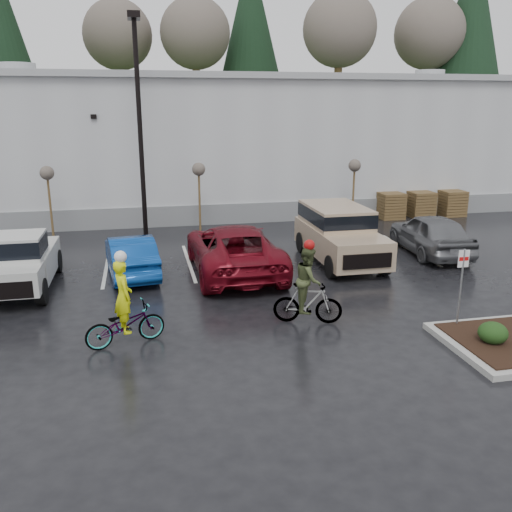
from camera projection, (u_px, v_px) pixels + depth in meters
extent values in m
plane|color=black|center=(321.00, 346.00, 13.29)|extent=(120.00, 120.00, 0.00)
cube|color=#B2B4B7|center=(207.00, 142.00, 33.06)|extent=(60.00, 15.00, 7.00)
cube|color=slate|center=(227.00, 214.00, 26.76)|extent=(60.00, 0.12, 1.00)
cube|color=#999B9E|center=(205.00, 81.00, 32.10)|extent=(60.50, 15.50, 0.30)
cube|color=#243717|center=(179.00, 132.00, 54.85)|extent=(80.00, 25.00, 6.00)
cylinder|color=black|center=(140.00, 135.00, 22.57)|extent=(0.20, 0.20, 9.00)
cube|color=black|center=(134.00, 16.00, 21.33)|extent=(0.50, 1.00, 0.25)
cylinder|color=brown|center=(51.00, 208.00, 23.54)|extent=(0.10, 0.10, 2.80)
sphere|color=#514841|center=(47.00, 173.00, 23.13)|extent=(0.60, 0.60, 0.60)
cylinder|color=brown|center=(200.00, 202.00, 24.85)|extent=(0.10, 0.10, 2.80)
sphere|color=#514841|center=(199.00, 169.00, 24.45)|extent=(0.60, 0.60, 0.60)
cylinder|color=brown|center=(353.00, 196.00, 26.37)|extent=(0.10, 0.10, 2.80)
sphere|color=#514841|center=(355.00, 165.00, 25.96)|extent=(0.60, 0.60, 0.60)
cube|color=brown|center=(391.00, 206.00, 28.01)|extent=(1.20, 1.20, 1.35)
cube|color=brown|center=(421.00, 204.00, 28.35)|extent=(1.20, 1.20, 1.35)
cube|color=brown|center=(452.00, 203.00, 28.71)|extent=(1.20, 1.20, 1.35)
ellipsoid|color=#153312|center=(493.00, 333.00, 13.05)|extent=(0.70, 0.70, 0.52)
cylinder|color=gray|center=(460.00, 290.00, 13.95)|extent=(0.05, 0.05, 2.20)
cube|color=white|center=(464.00, 259.00, 13.72)|extent=(0.30, 0.02, 0.45)
cube|color=red|center=(464.00, 259.00, 13.71)|extent=(0.26, 0.02, 0.10)
imported|color=#0D3E92|center=(131.00, 255.00, 18.69)|extent=(1.98, 4.41, 1.40)
imported|color=maroon|center=(234.00, 249.00, 18.93)|extent=(2.87, 6.16, 1.71)
imported|color=slate|center=(431.00, 234.00, 21.34)|extent=(2.33, 4.92, 1.62)
imported|color=#3F3F44|center=(125.00, 325.00, 13.26)|extent=(2.09, 1.25, 1.04)
imported|color=#D1DE0C|center=(123.00, 296.00, 13.06)|extent=(0.61, 0.76, 1.81)
sphere|color=silver|center=(120.00, 257.00, 12.79)|extent=(0.30, 0.30, 0.30)
imported|color=#3F3F44|center=(308.00, 303.00, 14.58)|extent=(1.86, 1.05, 1.12)
imported|color=#3B4524|center=(308.00, 280.00, 14.40)|extent=(0.71, 0.96, 1.76)
sphere|color=#990C0C|center=(309.00, 245.00, 14.14)|extent=(0.29, 0.29, 0.29)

